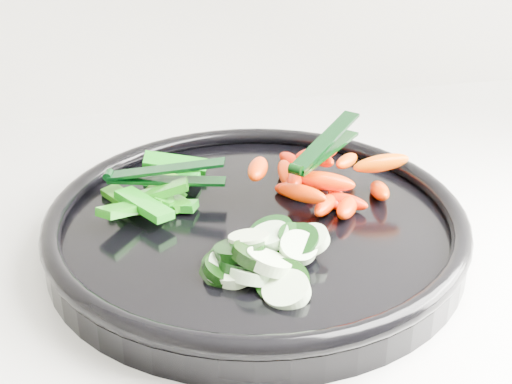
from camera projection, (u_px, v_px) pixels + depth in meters
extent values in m
cube|color=silver|center=(278.00, 220.00, 0.72)|extent=(2.02, 0.62, 0.03)
cylinder|color=black|center=(256.00, 234.00, 0.64)|extent=(0.49, 0.49, 0.02)
torus|color=black|center=(256.00, 216.00, 0.63)|extent=(0.49, 0.49, 0.02)
cylinder|color=black|center=(282.00, 283.00, 0.54)|extent=(0.05, 0.05, 0.03)
cylinder|color=beige|center=(286.00, 291.00, 0.53)|extent=(0.05, 0.05, 0.02)
cylinder|color=black|center=(242.00, 267.00, 0.56)|extent=(0.05, 0.05, 0.03)
cylinder|color=#D7F9C7|center=(252.00, 275.00, 0.55)|extent=(0.05, 0.05, 0.03)
cylinder|color=black|center=(226.00, 270.00, 0.56)|extent=(0.05, 0.05, 0.02)
cylinder|color=beige|center=(230.00, 267.00, 0.56)|extent=(0.04, 0.04, 0.02)
cylinder|color=black|center=(229.00, 257.00, 0.58)|extent=(0.05, 0.05, 0.02)
cylinder|color=#D3F5C4|center=(250.00, 247.00, 0.59)|extent=(0.05, 0.05, 0.02)
cylinder|color=black|center=(227.00, 263.00, 0.57)|extent=(0.05, 0.05, 0.01)
cylinder|color=#E0F8C6|center=(234.00, 273.00, 0.56)|extent=(0.04, 0.04, 0.01)
cylinder|color=black|center=(226.00, 268.00, 0.56)|extent=(0.05, 0.05, 0.03)
cylinder|color=#E6FCC9|center=(226.00, 271.00, 0.56)|extent=(0.03, 0.03, 0.02)
cylinder|color=black|center=(297.00, 242.00, 0.58)|extent=(0.04, 0.04, 0.02)
cylinder|color=beige|center=(310.00, 240.00, 0.58)|extent=(0.03, 0.03, 0.02)
cylinder|color=black|center=(239.00, 250.00, 0.57)|extent=(0.05, 0.05, 0.02)
cylinder|color=beige|center=(249.00, 240.00, 0.58)|extent=(0.04, 0.04, 0.02)
cylinder|color=black|center=(260.00, 258.00, 0.56)|extent=(0.05, 0.05, 0.03)
cylinder|color=#DDF8C6|center=(268.00, 262.00, 0.55)|extent=(0.04, 0.04, 0.03)
cylinder|color=black|center=(298.00, 241.00, 0.58)|extent=(0.04, 0.04, 0.03)
cylinder|color=beige|center=(298.00, 248.00, 0.57)|extent=(0.04, 0.04, 0.02)
cylinder|color=black|center=(271.00, 232.00, 0.59)|extent=(0.05, 0.05, 0.02)
cylinder|color=#D2F1C1|center=(270.00, 236.00, 0.58)|extent=(0.04, 0.04, 0.02)
ellipsoid|color=red|center=(335.00, 195.00, 0.66)|extent=(0.02, 0.04, 0.02)
ellipsoid|color=#FF2700|center=(326.00, 205.00, 0.65)|extent=(0.04, 0.05, 0.02)
ellipsoid|color=#FC2400|center=(347.00, 201.00, 0.65)|extent=(0.04, 0.04, 0.02)
ellipsoid|color=#ED1F00|center=(293.00, 190.00, 0.67)|extent=(0.04, 0.04, 0.02)
ellipsoid|color=#F33400|center=(380.00, 191.00, 0.67)|extent=(0.03, 0.05, 0.03)
ellipsoid|color=#FE2100|center=(299.00, 184.00, 0.68)|extent=(0.03, 0.04, 0.02)
ellipsoid|color=#FE1C00|center=(347.00, 207.00, 0.64)|extent=(0.04, 0.05, 0.03)
ellipsoid|color=#FF1600|center=(317.00, 183.00, 0.68)|extent=(0.05, 0.03, 0.02)
ellipsoid|color=#F51400|center=(290.00, 160.00, 0.73)|extent=(0.02, 0.05, 0.02)
ellipsoid|color=#FF1E00|center=(287.00, 174.00, 0.70)|extent=(0.02, 0.05, 0.02)
ellipsoid|color=#FF3400|center=(302.00, 193.00, 0.64)|extent=(0.05, 0.05, 0.02)
ellipsoid|color=#FF3F00|center=(321.00, 159.00, 0.70)|extent=(0.02, 0.05, 0.03)
ellipsoid|color=#FF6200|center=(303.00, 176.00, 0.67)|extent=(0.03, 0.04, 0.02)
ellipsoid|color=#DF3500|center=(326.00, 181.00, 0.66)|extent=(0.06, 0.04, 0.02)
ellipsoid|color=#FF3800|center=(295.00, 180.00, 0.66)|extent=(0.03, 0.05, 0.02)
ellipsoid|color=#FF3B00|center=(347.00, 161.00, 0.70)|extent=(0.04, 0.04, 0.02)
ellipsoid|color=#F22B00|center=(316.00, 154.00, 0.68)|extent=(0.04, 0.02, 0.02)
ellipsoid|color=#F42700|center=(258.00, 169.00, 0.65)|extent=(0.03, 0.05, 0.02)
ellipsoid|color=#E65D00|center=(381.00, 163.00, 0.66)|extent=(0.06, 0.02, 0.02)
cube|color=#1B6C0A|center=(173.00, 200.00, 0.66)|extent=(0.03, 0.05, 0.02)
cube|color=#156C0A|center=(172.00, 198.00, 0.67)|extent=(0.04, 0.05, 0.02)
cube|color=#0A6E10|center=(172.00, 181.00, 0.70)|extent=(0.06, 0.04, 0.02)
cube|color=#0A6A11|center=(172.00, 206.00, 0.65)|extent=(0.05, 0.04, 0.01)
cube|color=#216D0A|center=(154.00, 195.00, 0.67)|extent=(0.06, 0.06, 0.02)
cube|color=#1A6709|center=(122.00, 198.00, 0.67)|extent=(0.04, 0.05, 0.01)
cube|color=#216609|center=(132.00, 207.00, 0.65)|extent=(0.06, 0.06, 0.03)
cube|color=#206009|center=(157.00, 193.00, 0.65)|extent=(0.06, 0.03, 0.03)
cube|color=#0D6009|center=(126.00, 209.00, 0.63)|extent=(0.05, 0.05, 0.02)
cube|color=#0B750D|center=(144.00, 204.00, 0.63)|extent=(0.05, 0.07, 0.01)
cube|color=#0F710A|center=(175.00, 163.00, 0.71)|extent=(0.07, 0.03, 0.02)
cylinder|color=black|center=(296.00, 169.00, 0.62)|extent=(0.01, 0.01, 0.01)
cube|color=black|center=(325.00, 152.00, 0.66)|extent=(0.09, 0.09, 0.00)
cube|color=black|center=(326.00, 140.00, 0.66)|extent=(0.09, 0.09, 0.02)
cylinder|color=black|center=(108.00, 175.00, 0.66)|extent=(0.01, 0.01, 0.01)
cube|color=black|center=(167.00, 180.00, 0.66)|extent=(0.11, 0.05, 0.00)
cube|color=black|center=(166.00, 169.00, 0.66)|extent=(0.11, 0.05, 0.02)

